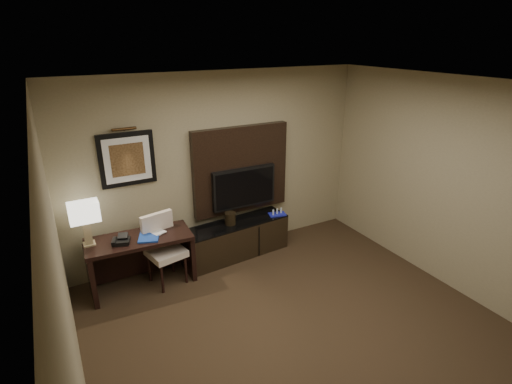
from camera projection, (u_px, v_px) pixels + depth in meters
floor at (319, 350)px, 4.26m from camera, size 4.50×5.00×0.01m
ceiling at (338, 92)px, 3.27m from camera, size 4.50×5.00×0.01m
wall_back at (220, 166)px, 5.81m from camera, size 4.50×0.01×2.70m
wall_left at (68, 311)px, 2.77m from camera, size 0.01×5.00×2.70m
wall_right at (478, 195)px, 4.76m from camera, size 0.01×5.00×2.70m
desk at (142, 261)px, 5.25m from camera, size 1.36×0.65×0.71m
credenza at (237, 239)px, 6.00m from camera, size 1.62×0.57×0.55m
tv_wall_panel at (241, 170)px, 5.92m from camera, size 1.50×0.12×1.30m
tv at (244, 187)px, 5.93m from camera, size 1.00×0.08×0.60m
artwork at (127, 159)px, 5.11m from camera, size 0.70×0.04×0.70m
picture_light at (124, 129)px, 4.93m from camera, size 0.04×0.04×0.30m
desk_chair at (166, 252)px, 5.27m from camera, size 0.54×0.59×0.92m
table_lamp at (86, 223)px, 4.84m from camera, size 0.40×0.28×0.59m
desk_phone at (121, 240)px, 4.97m from camera, size 0.25×0.24×0.10m
blue_folder at (149, 236)px, 5.13m from camera, size 0.35×0.40×0.02m
book at (150, 227)px, 5.15m from camera, size 0.16×0.08×0.23m
ice_bucket at (230, 218)px, 5.82m from camera, size 0.17×0.17×0.18m
minibar_tray at (277, 212)px, 6.14m from camera, size 0.29×0.21×0.09m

